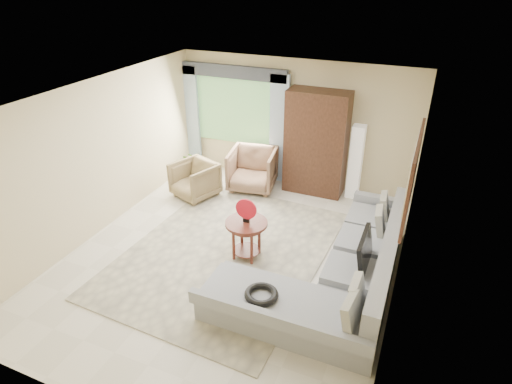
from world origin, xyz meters
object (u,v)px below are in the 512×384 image
at_px(coffee_table, 247,239).
at_px(potted_plant, 195,162).
at_px(floor_lamp, 356,162).
at_px(tv_screen, 365,251).
at_px(armchair_right, 252,170).
at_px(sectional_sofa, 341,275).
at_px(armchair_left, 195,180).
at_px(armoire, 316,143).

xyz_separation_m(coffee_table, potted_plant, (-2.35, 2.42, -0.08)).
height_order(potted_plant, floor_lamp, floor_lamp).
bearing_deg(potted_plant, floor_lamp, 4.99).
distance_m(coffee_table, potted_plant, 3.37).
xyz_separation_m(tv_screen, floor_lamp, (-0.70, 2.86, 0.03)).
bearing_deg(potted_plant, armchair_right, -6.53).
xyz_separation_m(sectional_sofa, armchair_left, (-3.37, 1.72, 0.08)).
bearing_deg(armoire, armchair_left, -151.07).
relative_size(sectional_sofa, armchair_right, 3.67).
relative_size(armchair_left, armchair_right, 0.85).
height_order(sectional_sofa, coffee_table, sectional_sofa).
bearing_deg(sectional_sofa, armchair_right, 134.47).
bearing_deg(armchair_right, floor_lamp, 3.85).
height_order(armchair_right, armoire, armoire).
bearing_deg(coffee_table, tv_screen, -4.14).
bearing_deg(sectional_sofa, coffee_table, 171.65).
height_order(sectional_sofa, potted_plant, sectional_sofa).
bearing_deg(potted_plant, armchair_left, -59.72).
bearing_deg(tv_screen, armchair_right, 138.58).
distance_m(tv_screen, armoire, 3.19).
distance_m(armchair_left, armoire, 2.54).
height_order(armchair_left, potted_plant, armchair_left).
bearing_deg(floor_lamp, coffee_table, -112.64).
height_order(tv_screen, armchair_right, tv_screen).
relative_size(sectional_sofa, potted_plant, 6.50).
height_order(armchair_right, potted_plant, armchair_right).
height_order(coffee_table, armchair_right, armchair_right).
relative_size(coffee_table, armchair_right, 0.70).
relative_size(sectional_sofa, armchair_left, 4.34).
height_order(potted_plant, armoire, armoire).
xyz_separation_m(tv_screen, potted_plant, (-4.18, 2.56, -0.45)).
height_order(sectional_sofa, armchair_right, sectional_sofa).
xyz_separation_m(sectional_sofa, armchair_right, (-2.44, 2.48, 0.15)).
bearing_deg(armchair_left, floor_lamp, 43.23).
bearing_deg(coffee_table, floor_lamp, 67.36).
relative_size(armchair_right, potted_plant, 1.77).
bearing_deg(armoire, sectional_sofa, -66.94).
xyz_separation_m(sectional_sofa, potted_plant, (-3.92, 2.65, -0.02)).
xyz_separation_m(coffee_table, armchair_left, (-1.80, 1.49, 0.01)).
relative_size(coffee_table, potted_plant, 1.25).
distance_m(potted_plant, floor_lamp, 3.53).
height_order(sectional_sofa, tv_screen, tv_screen).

